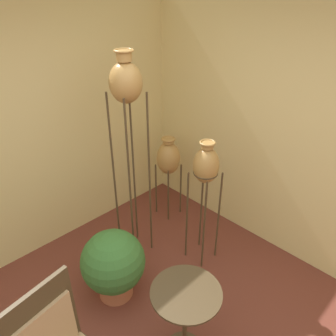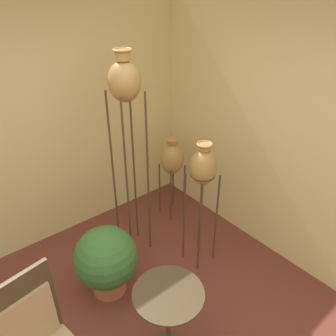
% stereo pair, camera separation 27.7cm
% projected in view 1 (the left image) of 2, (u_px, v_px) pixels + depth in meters
% --- Properties ---
extents(wall_back, '(8.07, 0.06, 2.70)m').
position_uv_depth(wall_back, '(3.00, 143.00, 3.08)').
color(wall_back, beige).
rests_on(wall_back, ground_plane).
extents(wall_right, '(0.06, 8.07, 2.70)m').
position_uv_depth(wall_right, '(314.00, 143.00, 3.07)').
color(wall_right, beige).
rests_on(wall_right, ground_plane).
extents(vase_stand_tall, '(0.30, 0.30, 2.18)m').
position_uv_depth(vase_stand_tall, '(126.00, 90.00, 2.86)').
color(vase_stand_tall, '#473823').
rests_on(vase_stand_tall, ground_plane).
extents(vase_stand_medium, '(0.25, 0.25, 1.40)m').
position_uv_depth(vase_stand_medium, '(206.00, 168.00, 3.12)').
color(vase_stand_medium, '#473823').
rests_on(vase_stand_medium, ground_plane).
extents(vase_stand_short, '(0.29, 0.29, 1.07)m').
position_uv_depth(vase_stand_short, '(168.00, 159.00, 3.96)').
color(vase_stand_short, '#473823').
rests_on(vase_stand_short, ground_plane).
extents(side_table, '(0.53, 0.53, 0.71)m').
position_uv_depth(side_table, '(185.00, 309.00, 2.47)').
color(side_table, '#473823').
rests_on(side_table, ground_plane).
extents(potted_plant, '(0.60, 0.60, 0.72)m').
position_uv_depth(potted_plant, '(113.00, 264.00, 3.04)').
color(potted_plant, '#B26647').
rests_on(potted_plant, ground_plane).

